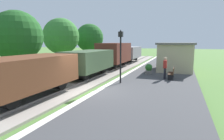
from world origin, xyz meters
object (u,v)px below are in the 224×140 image
at_px(station_hut, 176,56).
at_px(tree_trackside_far, 61,36).
at_px(tree_trackside_mid, 17,36).
at_px(tree_field_left, 90,38).
at_px(potted_planter, 149,69).
at_px(person_waiting, 165,67).
at_px(lamp_post_near, 121,47).
at_px(freight_train, 104,58).
at_px(bench_near_hut, 172,73).

relative_size(station_hut, tree_trackside_far, 0.94).
height_order(tree_trackside_mid, tree_field_left, tree_field_left).
bearing_deg(tree_trackside_far, potted_planter, -18.93).
xyz_separation_m(station_hut, tree_trackside_far, (-14.22, 0.42, 2.18)).
relative_size(station_hut, person_waiting, 3.39).
height_order(person_waiting, lamp_post_near, lamp_post_near).
xyz_separation_m(person_waiting, potted_planter, (-1.56, 1.85, -0.46)).
xyz_separation_m(tree_trackside_far, tree_field_left, (0.98, 6.15, -0.10)).
relative_size(station_hut, potted_planter, 6.33).
xyz_separation_m(station_hut, potted_planter, (-2.14, -3.73, -0.93)).
distance_m(tree_trackside_mid, tree_field_left, 15.18).
height_order(freight_train, station_hut, station_hut).
bearing_deg(tree_trackside_mid, lamp_post_near, 2.80).
height_order(freight_train, tree_trackside_far, tree_trackside_far).
bearing_deg(tree_trackside_mid, station_hut, 35.22).
xyz_separation_m(bench_near_hut, tree_field_left, (-13.18, 11.90, 3.01)).
bearing_deg(station_hut, potted_planter, -119.82).
xyz_separation_m(station_hut, person_waiting, (-0.58, -5.58, -0.47)).
distance_m(freight_train, tree_trackside_mid, 8.10).
bearing_deg(lamp_post_near, person_waiting, 42.58).
height_order(person_waiting, tree_trackside_far, tree_trackside_far).
height_order(freight_train, potted_planter, freight_train).
bearing_deg(person_waiting, tree_trackside_mid, 18.55).
bearing_deg(lamp_post_near, tree_trackside_mid, -177.20).
height_order(person_waiting, tree_trackside_mid, tree_trackside_mid).
distance_m(lamp_post_near, tree_trackside_mid, 8.82).
distance_m(lamp_post_near, tree_field_left, 17.74).
bearing_deg(bench_near_hut, freight_train, 159.91).
height_order(lamp_post_near, tree_field_left, tree_field_left).
bearing_deg(potted_planter, tree_trackside_mid, -154.16).
relative_size(freight_train, person_waiting, 15.20).
relative_size(station_hut, tree_field_left, 0.98).
height_order(station_hut, tree_trackside_far, tree_trackside_far).
relative_size(bench_near_hut, tree_trackside_mid, 0.27).
bearing_deg(bench_near_hut, potted_planter, 142.21).
xyz_separation_m(person_waiting, tree_field_left, (-12.67, 12.14, 2.55)).
distance_m(bench_near_hut, tree_field_left, 18.01).
height_order(lamp_post_near, tree_trackside_far, tree_trackside_far).
relative_size(potted_planter, tree_trackside_far, 0.15).
bearing_deg(bench_near_hut, person_waiting, -154.85).
bearing_deg(tree_field_left, station_hut, -26.37).
bearing_deg(tree_trackside_far, lamp_post_near, -38.29).
bearing_deg(potted_planter, station_hut, 60.18).
relative_size(potted_planter, lamp_post_near, 0.25).
height_order(potted_planter, tree_field_left, tree_field_left).
height_order(potted_planter, lamp_post_near, lamp_post_near).
distance_m(person_waiting, tree_trackside_mid, 12.19).
bearing_deg(tree_trackside_far, tree_field_left, 80.98).
xyz_separation_m(tree_trackside_mid, tree_trackside_far, (-2.07, 8.99, 0.25)).
distance_m(potted_planter, tree_trackside_far, 13.15).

